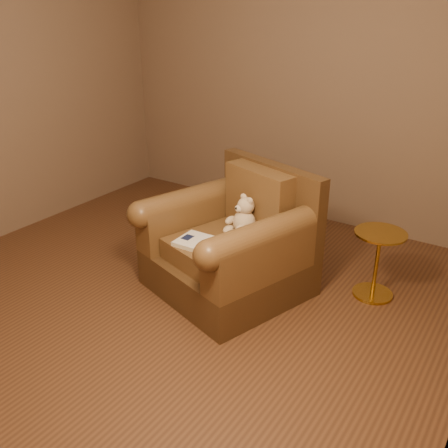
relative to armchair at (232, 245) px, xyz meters
The scene contains 6 objects.
floor 0.60m from the armchair, 127.25° to the right, with size 4.00×4.00×0.00m, color #57331E.
room 1.44m from the armchair, 127.25° to the right, with size 4.02×4.02×2.71m.
armchair is the anchor object (origin of this frame).
teddy_bear 0.21m from the armchair, 62.78° to the left, with size 0.22×0.25×0.30m.
guidebook 0.29m from the armchair, 103.95° to the right, with size 0.42×0.26×0.03m.
side_table 1.06m from the armchair, 27.04° to the left, with size 0.37×0.37×0.52m.
Camera 1 is at (2.09, -2.42, 2.03)m, focal length 40.00 mm.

